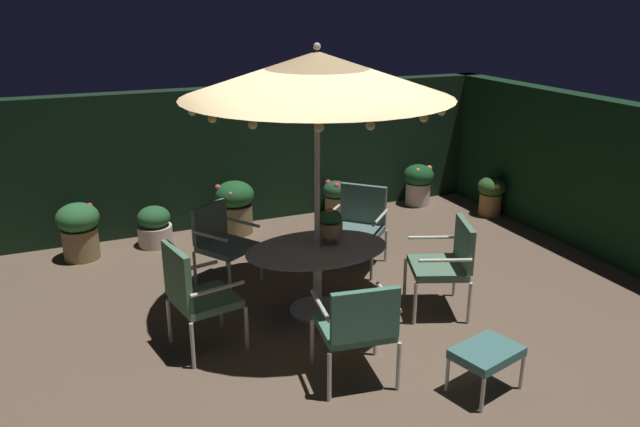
% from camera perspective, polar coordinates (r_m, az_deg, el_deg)
% --- Properties ---
extents(ground_plane, '(8.13, 6.86, 0.02)m').
position_cam_1_polar(ground_plane, '(6.53, 0.61, -9.55)').
color(ground_plane, brown).
extents(hedge_backdrop_rear, '(8.13, 0.30, 1.95)m').
position_cam_1_polar(hedge_backdrop_rear, '(9.09, -7.71, 5.26)').
color(hedge_backdrop_rear, black).
rests_on(hedge_backdrop_rear, ground_plane).
extents(hedge_backdrop_right, '(0.30, 6.86, 1.95)m').
position_cam_1_polar(hedge_backdrop_right, '(8.42, 25.89, 2.37)').
color(hedge_backdrop_right, black).
rests_on(hedge_backdrop_right, ground_plane).
extents(patio_dining_table, '(1.49, 1.04, 0.72)m').
position_cam_1_polar(patio_dining_table, '(6.41, -0.25, -4.43)').
color(patio_dining_table, silver).
rests_on(patio_dining_table, ground_plane).
extents(patio_umbrella, '(2.58, 2.58, 2.73)m').
position_cam_1_polar(patio_umbrella, '(5.92, -0.27, 12.51)').
color(patio_umbrella, beige).
rests_on(patio_umbrella, ground_plane).
extents(centerpiece_planter, '(0.26, 0.26, 0.38)m').
position_cam_1_polar(centerpiece_planter, '(6.41, 0.92, -0.91)').
color(centerpiece_planter, tan).
rests_on(centerpiece_planter, patio_dining_table).
extents(patio_chair_north, '(0.77, 0.77, 0.91)m').
position_cam_1_polar(patio_chair_north, '(7.21, -9.02, -2.24)').
color(patio_chair_north, beige).
rests_on(patio_chair_north, ground_plane).
extents(patio_chair_northeast, '(0.67, 0.68, 1.05)m').
position_cam_1_polar(patio_chair_northeast, '(5.82, -11.38, -6.95)').
color(patio_chair_northeast, silver).
rests_on(patio_chair_northeast, ground_plane).
extents(patio_chair_east, '(0.71, 0.68, 0.95)m').
position_cam_1_polar(patio_chair_east, '(5.26, 3.49, -9.98)').
color(patio_chair_east, silver).
rests_on(patio_chair_east, ground_plane).
extents(patio_chair_southeast, '(0.77, 0.81, 0.97)m').
position_cam_1_polar(patio_chair_southeast, '(6.58, 11.52, -4.09)').
color(patio_chair_southeast, beige).
rests_on(patio_chair_southeast, ground_plane).
extents(patio_chair_south, '(0.89, 0.89, 0.96)m').
position_cam_1_polar(patio_chair_south, '(7.60, 3.53, -0.78)').
color(patio_chair_south, beige).
rests_on(patio_chair_south, ground_plane).
extents(ottoman_footrest, '(0.63, 0.52, 0.40)m').
position_cam_1_polar(ottoman_footrest, '(5.45, 14.93, -12.26)').
color(ottoman_footrest, beige).
rests_on(ottoman_footrest, ground_plane).
extents(potted_plant_left_far, '(0.38, 0.38, 0.53)m').
position_cam_1_polar(potted_plant_left_far, '(9.43, 1.43, 1.60)').
color(potted_plant_left_far, '#856E4F').
rests_on(potted_plant_left_far, ground_plane).
extents(potted_plant_left_near, '(0.42, 0.42, 0.59)m').
position_cam_1_polar(potted_plant_left_near, '(9.74, 15.32, 1.75)').
color(potted_plant_left_near, '#9E6D3F').
rests_on(potted_plant_left_near, ground_plane).
extents(potted_plant_back_right, '(0.54, 0.54, 0.74)m').
position_cam_1_polar(potted_plant_back_right, '(8.74, -7.75, 0.74)').
color(potted_plant_back_right, olive).
rests_on(potted_plant_back_right, ground_plane).
extents(potted_plant_right_far, '(0.45, 0.45, 0.54)m').
position_cam_1_polar(potted_plant_right_far, '(8.54, -14.83, -1.13)').
color(potted_plant_right_far, beige).
rests_on(potted_plant_right_far, ground_plane).
extents(potted_plant_right_near, '(0.48, 0.48, 0.65)m').
position_cam_1_polar(potted_plant_right_near, '(10.00, 8.94, 2.82)').
color(potted_plant_right_near, beige).
rests_on(potted_plant_right_near, ground_plane).
extents(potted_plant_front_corner, '(0.52, 0.52, 0.72)m').
position_cam_1_polar(potted_plant_front_corner, '(8.35, -21.10, -1.30)').
color(potted_plant_front_corner, olive).
rests_on(potted_plant_front_corner, ground_plane).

